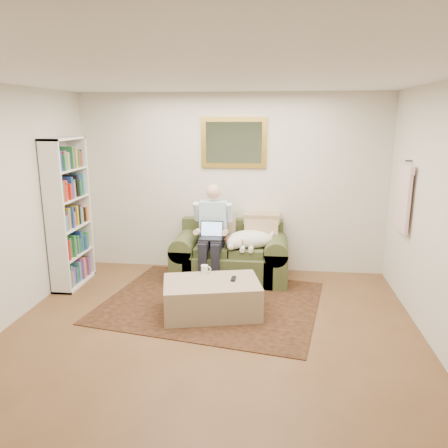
% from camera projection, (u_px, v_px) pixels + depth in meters
% --- Properties ---
extents(room_shell, '(4.51, 5.00, 2.61)m').
position_uv_depth(room_shell, '(209.00, 216.00, 4.33)').
color(room_shell, brown).
rests_on(room_shell, ground).
extents(rug, '(2.89, 2.47, 0.01)m').
position_uv_depth(rug, '(211.00, 302.00, 5.46)').
color(rug, black).
rests_on(rug, room_shell).
extents(sofa, '(1.61, 0.82, 0.97)m').
position_uv_depth(sofa, '(230.00, 260.00, 6.21)').
color(sofa, '#454725').
rests_on(sofa, room_shell).
extents(seated_man, '(0.53, 0.76, 1.35)m').
position_uv_depth(seated_man, '(212.00, 235.00, 6.00)').
color(seated_man, '#8CBBD8').
rests_on(seated_man, sofa).
extents(laptop, '(0.31, 0.25, 0.23)m').
position_uv_depth(laptop, '(211.00, 234.00, 5.93)').
color(laptop, black).
rests_on(laptop, seated_man).
extents(sleeping_dog, '(0.66, 0.42, 0.25)m').
position_uv_depth(sleeping_dog, '(251.00, 239.00, 6.02)').
color(sleeping_dog, white).
rests_on(sleeping_dog, sofa).
extents(ottoman, '(1.23, 0.94, 0.40)m').
position_uv_depth(ottoman, '(212.00, 297.00, 5.11)').
color(ottoman, tan).
rests_on(ottoman, room_shell).
extents(coffee_mug, '(0.08, 0.08, 0.10)m').
position_uv_depth(coffee_mug, '(205.00, 269.00, 5.32)').
color(coffee_mug, white).
rests_on(coffee_mug, ottoman).
extents(tv_remote, '(0.06, 0.15, 0.02)m').
position_uv_depth(tv_remote, '(233.00, 279.00, 5.12)').
color(tv_remote, black).
rests_on(tv_remote, ottoman).
extents(bookshelf, '(0.28, 0.80, 2.00)m').
position_uv_depth(bookshelf, '(69.00, 213.00, 5.84)').
color(bookshelf, white).
rests_on(bookshelf, room_shell).
extents(wall_mirror, '(0.94, 0.04, 0.72)m').
position_uv_depth(wall_mirror, '(234.00, 143.00, 6.22)').
color(wall_mirror, gold).
rests_on(wall_mirror, room_shell).
extents(hanging_shirt, '(0.06, 0.52, 0.90)m').
position_uv_depth(hanging_shirt, '(404.00, 194.00, 5.26)').
color(hanging_shirt, '#F5CBCD').
rests_on(hanging_shirt, room_shell).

